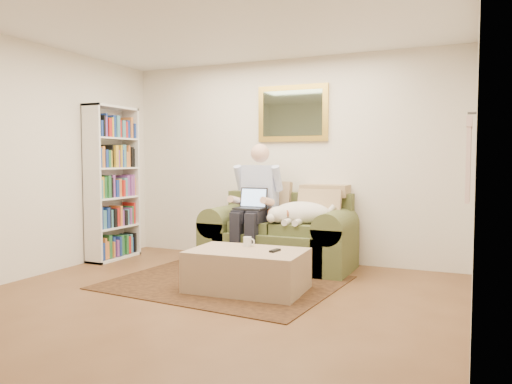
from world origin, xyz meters
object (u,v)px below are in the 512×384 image
Objects in this scene: laptop at (252,203)px; bookshelf at (112,183)px; seated_man at (254,206)px; sofa at (279,242)px; ottoman at (247,270)px; sleeping_dog at (302,213)px; coffee_mug at (247,242)px.

bookshelf is (-1.92, -0.18, 0.21)m from laptop.
sofa is at bearing 31.45° from seated_man.
laptop reaches higher than ottoman.
bookshelf reaches higher than sleeping_dog.
seated_man reaches higher than sofa.
sleeping_dog is at bearing 7.39° from bookshelf.
seated_man is at bearing 90.00° from laptop.
seated_man is (-0.27, -0.16, 0.44)m from sofa.
sleeping_dog is at bearing 79.34° from ottoman.
coffee_mug is at bearing -107.73° from sleeping_dog.
laptop is 0.17× the size of bookshelf.
seated_man reaches higher than sleeping_dog.
seated_man is at bearing -172.87° from sleeping_dog.
ottoman is at bearing -68.14° from laptop.
sleeping_dog is 0.37× the size of bookshelf.
bookshelf reaches higher than sofa.
sofa is at bearing 164.26° from sleeping_dog.
sofa is 0.89× the size of bookshelf.
bookshelf reaches higher than ottoman.
ottoman is at bearing -84.49° from sofa.
bookshelf is (-2.51, -0.33, 0.32)m from sleeping_dog.
bookshelf reaches higher than seated_man.
sleeping_dog reaches higher than coffee_mug.
sofa is 1.19m from ottoman.
sofa is 2.33m from bookshelf.
laptop is at bearing -138.98° from sofa.
coffee_mug is 0.05× the size of bookshelf.
sleeping_dog is 0.65× the size of ottoman.
laptop is (-0.27, -0.23, 0.48)m from sofa.
seated_man is 1.95m from bookshelf.
sofa reaches higher than ottoman.
sleeping_dog is 7.35× the size of coffee_mug.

